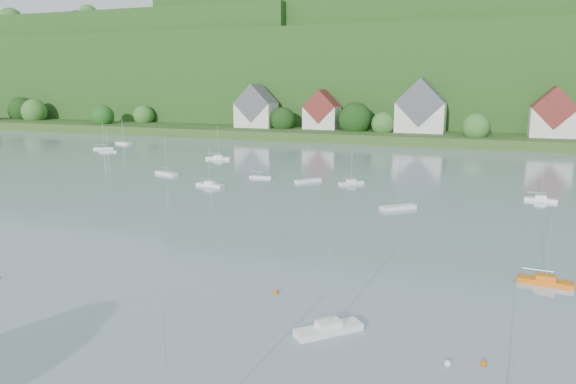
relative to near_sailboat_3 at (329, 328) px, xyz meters
The scene contains 12 objects.
far_shore_strip 159.01m from the near_sailboat_3, 95.33° to the left, with size 600.00×60.00×3.00m, color #2C4F1D.
forested_ridge 228.45m from the near_sailboat_3, 93.62° to the left, with size 620.00×181.22×69.89m.
village_building_0 161.45m from the near_sailboat_3, 115.64° to the left, with size 14.00×10.40×16.00m.
village_building_1 154.20m from the near_sailboat_3, 106.90° to the left, with size 12.00×9.36×14.00m.
village_building_2 146.98m from the near_sailboat_3, 93.82° to the left, with size 16.00×11.44×18.00m.
village_building_3 147.73m from the near_sailboat_3, 78.17° to the left, with size 13.00×10.40×15.50m.
near_sailboat_3 is the anchor object (origin of this frame).
near_sailboat_5 24.91m from the near_sailboat_3, 45.19° to the left, with size 5.31×2.00×6.99m.
mooring_buoy_1 9.62m from the near_sailboat_3, 11.04° to the right, with size 0.50×0.50×0.50m, color white.
mooring_buoy_2 11.91m from the near_sailboat_3, ahead, with size 0.45×0.45×0.45m, color #E46100.
mooring_buoy_3 9.41m from the near_sailboat_3, 138.45° to the left, with size 0.48×0.48×0.48m, color #E46100.
far_sailboat_cluster 76.74m from the near_sailboat_3, 97.71° to the left, with size 199.90×72.58×8.71m.
Camera 1 is at (25.46, 3.16, 20.08)m, focal length 33.15 mm.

